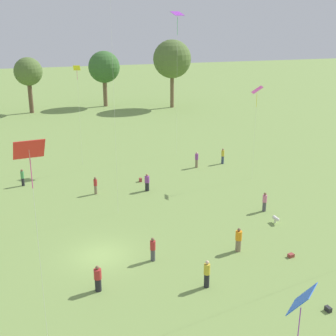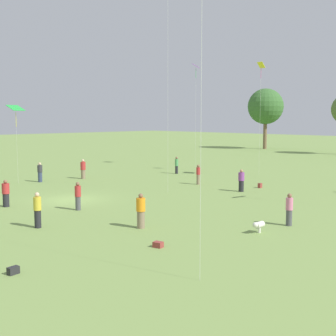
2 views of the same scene
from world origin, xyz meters
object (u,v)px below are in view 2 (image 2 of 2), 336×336
Objects in this scene: person_0 at (198,174)px; person_3 at (241,181)px; person_9 at (78,196)px; person_10 at (40,172)px; dog_0 at (258,225)px; person_1 at (141,211)px; person_7 at (83,169)px; picnic_bag_1 at (158,245)px; person_8 at (289,210)px; person_4 at (38,210)px; kite_9 at (196,70)px; person_5 at (177,165)px; kite_3 at (261,71)px; picnic_bag_0 at (260,186)px; kite_8 at (16,109)px; person_11 at (6,194)px.

person_3 is (4.87, -0.53, -0.02)m from person_0.
person_10 is at bearing -110.11° from person_9.
person_1 is at bearing 33.28° from dog_0.
person_7 reaches higher than picnic_bag_1.
person_10 is at bearing 70.87° from person_3.
picnic_bag_1 is at bearing 12.03° from person_0.
person_1 is 7.79m from person_8.
picnic_bag_1 is (11.58, -15.77, -0.73)m from person_0.
person_9 is (-2.42, 4.10, -0.05)m from person_4.
picnic_bag_1 is (6.71, -15.24, -0.71)m from person_3.
person_1 is 5.33m from person_4.
person_8 is 0.99× the size of person_10.
kite_9 is at bearing 6.60° from person_3.
kite_3 reaches higher than person_5.
person_8 is at bearing -147.98° from person_1.
person_9 is at bearing -15.37° from person_0.
person_4 is (4.54, -17.64, 0.06)m from person_0.
person_5 is 4.53× the size of picnic_bag_0.
kite_3 reaches higher than kite_8.
kite_8 is (-20.01, 3.51, 5.48)m from person_1.
person_1 is 0.98× the size of person_4.
picnic_bag_1 is at bearing 2.53° from person_10.
person_3 is 0.95× the size of person_7.
kite_3 reaches higher than person_10.
dog_0 is at bearing -53.80° from kite_8.
person_5 is (-14.97, 18.12, -0.02)m from person_1.
person_4 is 18.55m from kite_8.
person_3 is 17.10m from person_11.
person_4 is 0.16× the size of kite_9.
person_9 is (-2.75, -13.01, 0.04)m from person_3.
person_1 is at bearing 4.84° from person_10.
person_9 is (8.73, -17.73, 0.00)m from person_5.
person_1 reaches higher than picnic_bag_1.
kite_3 reaches higher than person_9.
person_9 is at bearing 123.12° from person_7.
kite_8 is (-16.19, 7.23, 5.44)m from person_4.
person_0 is 0.15× the size of kite_3.
person_11 is 13.65m from picnic_bag_1.
person_9 is 1.00× the size of person_11.
person_0 is 5.29m from picnic_bag_0.
picnic_bag_0 is 19.11m from picnic_bag_1.
person_7 is at bearing 27.66° from person_11.
picnic_bag_1 is (20.80, -25.74, -10.77)m from kite_9.
person_7 is 19.52m from kite_3.
person_4 is (-0.33, -17.11, 0.09)m from person_3.
picnic_bag_1 is at bearing 108.11° from person_4.
person_9 is 11.52m from dog_0.
picnic_bag_0 reaches higher than picnic_bag_1.
dog_0 is at bearing 132.53° from person_4.
person_3 is 0.15× the size of kite_9.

